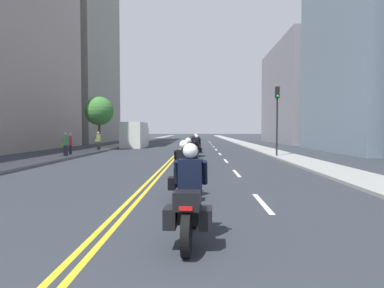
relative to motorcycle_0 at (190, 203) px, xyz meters
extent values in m
plane|color=#2B3036|center=(-1.63, 43.07, -0.67)|extent=(264.00, 264.00, 0.00)
cube|color=gray|center=(-9.61, 43.07, -0.61)|extent=(2.22, 144.00, 0.12)
cube|color=gray|center=(6.36, 43.07, -0.61)|extent=(2.22, 144.00, 0.12)
cube|color=yellow|center=(-1.75, 43.07, -0.67)|extent=(0.12, 132.00, 0.01)
cube|color=yellow|center=(-1.51, 43.07, -0.67)|extent=(0.12, 132.00, 0.01)
cube|color=silver|center=(1.81, 3.07, -0.67)|extent=(0.14, 2.40, 0.01)
cube|color=silver|center=(1.81, 9.07, -0.67)|extent=(0.14, 2.40, 0.01)
cube|color=silver|center=(1.81, 15.07, -0.67)|extent=(0.14, 2.40, 0.01)
cube|color=silver|center=(1.81, 21.07, -0.67)|extent=(0.14, 2.40, 0.01)
cube|color=silver|center=(1.81, 27.07, -0.67)|extent=(0.14, 2.40, 0.01)
cube|color=silver|center=(1.81, 33.07, -0.67)|extent=(0.14, 2.40, 0.01)
cube|color=silver|center=(1.81, 39.07, -0.67)|extent=(0.14, 2.40, 0.01)
cube|color=silver|center=(1.81, 45.07, -0.67)|extent=(0.14, 2.40, 0.01)
cube|color=silver|center=(1.81, 51.07, -0.67)|extent=(0.14, 2.40, 0.01)
cube|color=gray|center=(-19.56, 47.78, 14.11)|extent=(9.47, 17.99, 29.56)
cube|color=#2D3847|center=(-24.32, 47.78, 6.72)|extent=(0.04, 15.11, 0.90)
cube|color=gray|center=(14.63, 45.29, 6.71)|extent=(6.13, 20.48, 14.77)
cube|color=#2D3847|center=(17.72, 45.29, 3.02)|extent=(0.04, 17.20, 0.90)
cube|color=#2D3847|center=(17.72, 45.29, 11.14)|extent=(0.04, 17.20, 0.90)
cylinder|color=black|center=(0.05, 0.87, -0.33)|extent=(0.17, 0.69, 0.68)
cylinder|color=black|center=(-0.03, -0.64, -0.33)|extent=(0.17, 0.69, 0.68)
cube|color=silver|center=(0.05, 0.87, 0.03)|extent=(0.16, 0.33, 0.04)
cube|color=black|center=(0.01, 0.11, -0.05)|extent=(0.38, 1.16, 0.40)
cube|color=black|center=(-0.03, -0.56, 0.17)|extent=(0.42, 0.38, 0.28)
cube|color=red|center=(-0.04, -0.75, 0.09)|extent=(0.20, 0.04, 0.06)
cube|color=black|center=(-0.30, -0.32, -0.15)|extent=(0.22, 0.45, 0.32)
cube|color=black|center=(0.26, -0.35, -0.15)|extent=(0.22, 0.45, 0.32)
cube|color=#B2C1CC|center=(0.03, 0.60, 0.33)|extent=(0.37, 0.14, 0.36)
cube|color=black|center=(0.00, 0.06, 0.45)|extent=(0.41, 0.28, 0.60)
cylinder|color=black|center=(-0.23, 0.23, 0.50)|extent=(0.11, 0.29, 0.45)
cylinder|color=black|center=(0.25, 0.20, 0.50)|extent=(0.11, 0.29, 0.45)
sphere|color=white|center=(0.00, 0.09, 0.88)|extent=(0.26, 0.26, 0.26)
cylinder|color=black|center=(-0.25, 4.56, -0.37)|extent=(0.12, 0.61, 0.61)
cylinder|color=black|center=(-0.30, 2.93, -0.37)|extent=(0.12, 0.61, 0.61)
cube|color=silver|center=(-0.25, 4.56, -0.04)|extent=(0.15, 0.32, 0.04)
cube|color=black|center=(-0.27, 3.75, -0.09)|extent=(0.35, 1.24, 0.40)
cube|color=black|center=(-0.29, 3.01, 0.13)|extent=(0.41, 0.37, 0.28)
cube|color=red|center=(-0.30, 2.82, 0.05)|extent=(0.20, 0.04, 0.06)
cube|color=black|center=(-0.57, 3.27, -0.19)|extent=(0.21, 0.44, 0.32)
cube|color=black|center=(-0.01, 3.25, -0.19)|extent=(0.21, 0.44, 0.32)
cube|color=#B2C1CC|center=(-0.26, 4.26, 0.29)|extent=(0.36, 0.13, 0.36)
cube|color=black|center=(-0.28, 3.70, 0.40)|extent=(0.41, 0.27, 0.58)
cylinder|color=black|center=(-0.51, 3.85, 0.45)|extent=(0.11, 0.28, 0.45)
cylinder|color=black|center=(-0.03, 3.84, 0.45)|extent=(0.11, 0.28, 0.45)
sphere|color=white|center=(-0.28, 3.73, 0.83)|extent=(0.26, 0.26, 0.26)
cylinder|color=black|center=(-0.33, 8.51, -0.35)|extent=(0.14, 0.64, 0.63)
cylinder|color=black|center=(-0.25, 7.05, -0.35)|extent=(0.14, 0.64, 0.63)
cube|color=silver|center=(-0.33, 8.51, -0.02)|extent=(0.16, 0.33, 0.04)
cube|color=black|center=(-0.29, 7.78, -0.07)|extent=(0.38, 1.13, 0.40)
cube|color=black|center=(-0.26, 7.13, 0.15)|extent=(0.42, 0.38, 0.28)
cube|color=red|center=(-0.25, 6.94, 0.07)|extent=(0.20, 0.04, 0.06)
cube|color=black|center=(-0.55, 7.33, -0.17)|extent=(0.22, 0.45, 0.32)
cube|color=black|center=(0.01, 7.36, -0.17)|extent=(0.22, 0.45, 0.32)
cube|color=#B2C1CC|center=(-0.31, 8.25, 0.31)|extent=(0.37, 0.14, 0.36)
cube|color=black|center=(-0.29, 7.73, 0.40)|extent=(0.41, 0.28, 0.54)
cylinder|color=black|center=(-0.54, 7.87, 0.45)|extent=(0.11, 0.29, 0.45)
cylinder|color=black|center=(-0.06, 7.89, 0.45)|extent=(0.11, 0.29, 0.45)
sphere|color=white|center=(-0.29, 7.76, 0.81)|extent=(0.26, 0.26, 0.26)
cylinder|color=black|center=(-0.25, 12.50, -0.36)|extent=(0.15, 0.63, 0.63)
cylinder|color=black|center=(-0.28, 10.90, -0.36)|extent=(0.15, 0.63, 0.63)
cube|color=silver|center=(-0.25, 12.50, -0.02)|extent=(0.15, 0.32, 0.04)
cube|color=black|center=(-0.26, 11.70, -0.08)|extent=(0.35, 1.23, 0.40)
cube|color=black|center=(-0.28, 10.98, 0.14)|extent=(0.41, 0.37, 0.28)
cube|color=red|center=(-0.28, 10.79, 0.06)|extent=(0.20, 0.03, 0.06)
cube|color=black|center=(-0.55, 11.22, -0.18)|extent=(0.21, 0.44, 0.32)
cube|color=black|center=(0.01, 11.21, -0.18)|extent=(0.21, 0.44, 0.32)
cube|color=#B2C1CC|center=(-0.25, 12.21, 0.30)|extent=(0.36, 0.13, 0.36)
cube|color=black|center=(-0.26, 11.65, 0.40)|extent=(0.41, 0.27, 0.54)
cylinder|color=black|center=(-0.50, 11.80, 0.45)|extent=(0.11, 0.28, 0.45)
cylinder|color=black|center=(-0.02, 11.79, 0.45)|extent=(0.11, 0.28, 0.45)
sphere|color=black|center=(-0.26, 11.68, 0.81)|extent=(0.26, 0.26, 0.26)
cylinder|color=black|center=(-0.23, 16.30, -0.34)|extent=(0.16, 0.67, 0.67)
cylinder|color=black|center=(-0.28, 14.74, -0.34)|extent=(0.16, 0.67, 0.67)
cube|color=silver|center=(-0.23, 16.30, 0.02)|extent=(0.15, 0.32, 0.04)
cube|color=black|center=(-0.26, 15.52, -0.06)|extent=(0.36, 1.20, 0.40)
cube|color=black|center=(-0.28, 14.82, 0.16)|extent=(0.41, 0.37, 0.28)
cube|color=red|center=(-0.29, 14.63, 0.08)|extent=(0.20, 0.04, 0.06)
cube|color=black|center=(-0.55, 15.06, -0.16)|extent=(0.21, 0.45, 0.32)
cube|color=black|center=(0.01, 15.04, -0.16)|extent=(0.21, 0.45, 0.32)
cube|color=#B2C1CC|center=(-0.24, 16.02, 0.32)|extent=(0.36, 0.13, 0.36)
cube|color=black|center=(-0.26, 15.47, 0.40)|extent=(0.41, 0.27, 0.51)
cylinder|color=black|center=(-0.49, 15.63, 0.45)|extent=(0.11, 0.28, 0.45)
cylinder|color=black|center=(-0.01, 15.61, 0.45)|extent=(0.11, 0.28, 0.45)
sphere|color=black|center=(-0.26, 15.50, 0.79)|extent=(0.26, 0.26, 0.26)
cylinder|color=black|center=(-0.03, 19.40, -0.35)|extent=(0.11, 0.65, 0.65)
cylinder|color=black|center=(-0.04, 17.89, -0.35)|extent=(0.11, 0.65, 0.65)
cube|color=silver|center=(-0.03, 19.40, 0.00)|extent=(0.14, 0.32, 0.04)
cube|color=black|center=(-0.04, 18.64, -0.07)|extent=(0.33, 1.14, 0.40)
cube|color=black|center=(-0.04, 17.97, 0.15)|extent=(0.40, 0.36, 0.28)
cube|color=red|center=(-0.04, 17.78, 0.07)|extent=(0.20, 0.03, 0.06)
cube|color=black|center=(-0.32, 18.20, -0.17)|extent=(0.20, 0.44, 0.32)
cube|color=black|center=(0.24, 18.19, -0.17)|extent=(0.20, 0.44, 0.32)
cube|color=#B2C1CC|center=(-0.03, 19.13, 0.31)|extent=(0.36, 0.13, 0.36)
cube|color=black|center=(-0.04, 18.59, 0.39)|extent=(0.40, 0.26, 0.52)
cylinder|color=black|center=(-0.27, 18.75, 0.44)|extent=(0.10, 0.28, 0.45)
cylinder|color=black|center=(0.21, 18.74, 0.44)|extent=(0.10, 0.28, 0.45)
sphere|color=white|center=(-0.04, 18.62, 0.79)|extent=(0.26, 0.26, 0.26)
cylinder|color=black|center=(-0.17, 23.32, -0.34)|extent=(0.13, 0.67, 0.66)
cylinder|color=black|center=(-0.12, 21.68, -0.34)|extent=(0.13, 0.67, 0.66)
cube|color=silver|center=(-0.17, 23.32, 0.01)|extent=(0.15, 0.32, 0.04)
cube|color=black|center=(-0.14, 22.50, -0.06)|extent=(0.36, 1.25, 0.40)
cube|color=black|center=(-0.12, 21.76, 0.16)|extent=(0.41, 0.37, 0.28)
cube|color=red|center=(-0.12, 21.57, 0.08)|extent=(0.20, 0.04, 0.06)
cube|color=black|center=(-0.41, 22.00, -0.16)|extent=(0.21, 0.45, 0.32)
cube|color=black|center=(0.15, 22.02, -0.16)|extent=(0.21, 0.45, 0.32)
cube|color=#B2C1CC|center=(-0.16, 23.02, 0.32)|extent=(0.36, 0.13, 0.36)
cube|color=black|center=(-0.14, 22.45, 0.41)|extent=(0.41, 0.27, 0.54)
cylinder|color=black|center=(-0.39, 22.59, 0.46)|extent=(0.11, 0.28, 0.45)
cylinder|color=black|center=(0.09, 22.61, 0.46)|extent=(0.11, 0.28, 0.45)
sphere|color=white|center=(-0.14, 22.48, 0.82)|extent=(0.26, 0.26, 0.26)
cylinder|color=black|center=(-0.14, 27.24, -0.35)|extent=(0.16, 0.65, 0.64)
cylinder|color=black|center=(-0.06, 25.67, -0.35)|extent=(0.16, 0.65, 0.64)
cube|color=silver|center=(-0.14, 27.24, -0.01)|extent=(0.16, 0.33, 0.04)
cube|color=black|center=(-0.10, 26.45, -0.07)|extent=(0.38, 1.21, 0.40)
cube|color=black|center=(-0.06, 25.75, 0.15)|extent=(0.42, 0.38, 0.28)
cube|color=red|center=(-0.05, 25.56, 0.07)|extent=(0.20, 0.04, 0.06)
cube|color=black|center=(-0.35, 25.97, -0.17)|extent=(0.22, 0.45, 0.32)
cube|color=black|center=(0.20, 26.00, -0.17)|extent=(0.22, 0.45, 0.32)
cube|color=#B2C1CC|center=(-0.13, 26.95, 0.31)|extent=(0.37, 0.14, 0.36)
cube|color=black|center=(-0.10, 26.40, 0.38)|extent=(0.41, 0.28, 0.50)
cylinder|color=black|center=(-0.34, 26.54, 0.43)|extent=(0.11, 0.29, 0.45)
cylinder|color=black|center=(0.14, 26.57, 0.43)|extent=(0.11, 0.29, 0.45)
sphere|color=black|center=(-0.10, 26.43, 0.77)|extent=(0.26, 0.26, 0.26)
cylinder|color=black|center=(5.65, 17.96, 1.44)|extent=(0.12, 0.12, 4.23)
cube|color=black|center=(5.65, 17.96, 3.91)|extent=(0.28, 0.28, 0.80)
sphere|color=green|center=(5.65, 17.81, 3.63)|extent=(0.18, 0.18, 0.18)
cube|color=#2B2339|center=(-9.47, 18.83, -0.26)|extent=(0.27, 0.33, 0.82)
cube|color=#B72F44|center=(-9.47, 18.83, 0.47)|extent=(0.32, 0.41, 0.65)
sphere|color=tan|center=(-9.47, 18.83, 0.91)|extent=(0.22, 0.22, 0.22)
cube|color=#28253A|center=(-9.22, 17.35, -0.25)|extent=(0.34, 0.30, 0.85)
cube|color=#388F47|center=(-9.22, 17.35, 0.51)|extent=(0.42, 0.35, 0.67)
sphere|color=tan|center=(-9.22, 17.35, 0.97)|extent=(0.22, 0.22, 0.22)
cube|color=#93A22D|center=(-9.42, 17.25, 0.28)|extent=(0.19, 0.16, 0.24)
cube|color=#222B30|center=(-9.24, 24.96, -0.24)|extent=(0.32, 0.27, 0.87)
cube|color=olive|center=(-9.24, 24.96, 0.54)|extent=(0.40, 0.31, 0.69)
sphere|color=tan|center=(-9.24, 24.96, 1.01)|extent=(0.22, 0.22, 0.22)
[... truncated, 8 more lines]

